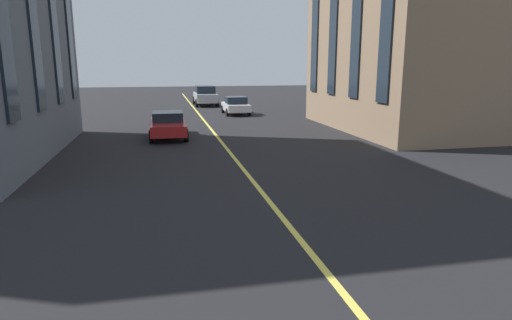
# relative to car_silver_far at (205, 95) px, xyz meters

# --- Properties ---
(lane_centre_line) EXTENTS (80.00, 0.16, 0.01)m
(lane_centre_line) POSITION_rel_car_silver_far_xyz_m (-21.55, 1.27, -0.96)
(lane_centre_line) COLOR #D8C64C
(lane_centre_line) RESTS_ON ground_plane
(car_silver_far) EXTENTS (4.70, 2.14, 1.88)m
(car_silver_far) POSITION_rel_car_silver_far_xyz_m (0.00, 0.00, 0.00)
(car_silver_far) COLOR #B7BABF
(car_silver_far) RESTS_ON ground_plane
(car_white_mid) EXTENTS (3.90, 1.89, 1.40)m
(car_white_mid) POSITION_rel_car_silver_far_xyz_m (-8.16, -1.58, -0.27)
(car_white_mid) COLOR silver
(car_white_mid) RESTS_ON ground_plane
(car_red_near) EXTENTS (4.40, 1.95, 1.37)m
(car_red_near) POSITION_rel_car_silver_far_xyz_m (-18.50, 3.88, -0.27)
(car_red_near) COLOR #B21E1E
(car_red_near) RESTS_ON ground_plane
(building_right_near) EXTENTS (12.91, 12.43, 14.71)m
(building_right_near) POSITION_rel_car_silver_far_xyz_m (-18.16, -12.38, 6.39)
(building_right_near) COLOR #846B51
(building_right_near) RESTS_ON ground_plane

